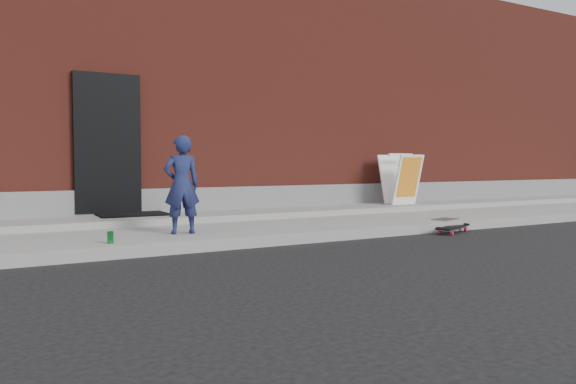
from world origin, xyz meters
TOP-DOWN VIEW (x-y plane):
  - ground at (0.00, 0.00)m, footprint 80.00×80.00m
  - sidewalk at (0.00, 1.50)m, footprint 20.00×3.00m
  - apron at (0.00, 2.40)m, footprint 20.00×1.20m
  - building at (-0.00, 6.99)m, footprint 20.00×8.10m
  - child at (-2.13, 0.72)m, footprint 0.51×0.37m
  - skateboard at (1.96, -0.12)m, footprint 0.89×0.56m
  - pizza_sign at (3.03, 2.33)m, footprint 0.63×0.74m
  - soda_can at (-3.15, 0.26)m, footprint 0.10×0.10m
  - doormat at (-2.30, 2.67)m, footprint 1.08×0.88m
  - utility_plate at (2.26, 0.34)m, footprint 0.52×0.41m

SIDE VIEW (x-z plane):
  - ground at x=0.00m, z-range 0.00..0.00m
  - sidewalk at x=0.00m, z-range 0.00..0.15m
  - skateboard at x=1.96m, z-range 0.03..0.13m
  - utility_plate at x=2.26m, z-range 0.15..0.16m
  - apron at x=0.00m, z-range 0.15..0.25m
  - soda_can at x=-3.15m, z-range 0.15..0.29m
  - doormat at x=-2.30m, z-range 0.25..0.28m
  - pizza_sign at x=3.03m, z-range 0.25..1.27m
  - child at x=-2.13m, z-range 0.15..1.44m
  - building at x=0.00m, z-range 0.00..5.00m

